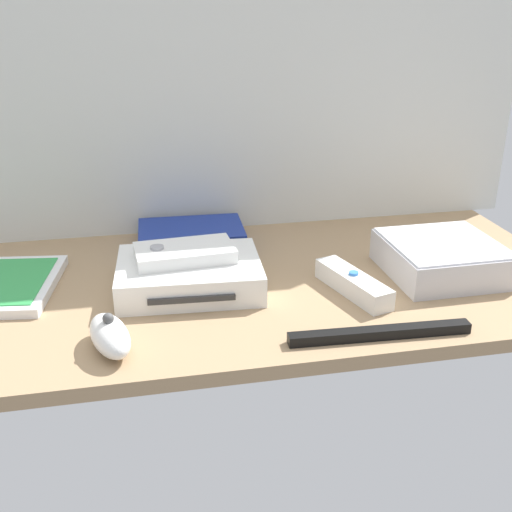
{
  "coord_description": "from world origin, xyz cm",
  "views": [
    {
      "loc": [
        -17.22,
        -84.8,
        40.75
      ],
      "look_at": [
        0.0,
        0.0,
        4.0
      ],
      "focal_mm": 43.5,
      "sensor_mm": 36.0,
      "label": 1
    }
  ],
  "objects_px": {
    "mini_computer": "(442,258)",
    "network_router": "(191,236)",
    "game_case": "(8,285)",
    "game_console": "(189,275)",
    "remote_nunchuk": "(110,335)",
    "remote_wand": "(353,284)",
    "sensor_bar": "(380,333)",
    "remote_classic_pad": "(184,252)"
  },
  "relations": [
    {
      "from": "mini_computer",
      "to": "network_router",
      "type": "relative_size",
      "value": 0.94
    },
    {
      "from": "mini_computer",
      "to": "game_case",
      "type": "bearing_deg",
      "value": 173.73
    },
    {
      "from": "game_console",
      "to": "remote_nunchuk",
      "type": "height_order",
      "value": "remote_nunchuk"
    },
    {
      "from": "game_console",
      "to": "remote_nunchuk",
      "type": "bearing_deg",
      "value": -122.64
    },
    {
      "from": "network_router",
      "to": "game_console",
      "type": "bearing_deg",
      "value": -94.82
    },
    {
      "from": "remote_wand",
      "to": "sensor_bar",
      "type": "distance_m",
      "value": 0.13
    },
    {
      "from": "mini_computer",
      "to": "remote_nunchuk",
      "type": "height_order",
      "value": "mini_computer"
    },
    {
      "from": "game_console",
      "to": "remote_wand",
      "type": "bearing_deg",
      "value": -11.94
    },
    {
      "from": "game_console",
      "to": "game_case",
      "type": "height_order",
      "value": "game_console"
    },
    {
      "from": "network_router",
      "to": "remote_nunchuk",
      "type": "relative_size",
      "value": 1.7
    },
    {
      "from": "game_case",
      "to": "remote_wand",
      "type": "distance_m",
      "value": 0.51
    },
    {
      "from": "remote_nunchuk",
      "to": "sensor_bar",
      "type": "relative_size",
      "value": 0.45
    },
    {
      "from": "mini_computer",
      "to": "remote_wand",
      "type": "distance_m",
      "value": 0.17
    },
    {
      "from": "mini_computer",
      "to": "remote_classic_pad",
      "type": "distance_m",
      "value": 0.4
    },
    {
      "from": "remote_nunchuk",
      "to": "sensor_bar",
      "type": "height_order",
      "value": "remote_nunchuk"
    },
    {
      "from": "game_case",
      "to": "remote_nunchuk",
      "type": "height_order",
      "value": "remote_nunchuk"
    },
    {
      "from": "game_console",
      "to": "mini_computer",
      "type": "distance_m",
      "value": 0.39
    },
    {
      "from": "game_console",
      "to": "remote_classic_pad",
      "type": "bearing_deg",
      "value": 117.54
    },
    {
      "from": "game_console",
      "to": "network_router",
      "type": "distance_m",
      "value": 0.17
    },
    {
      "from": "mini_computer",
      "to": "remote_wand",
      "type": "xyz_separation_m",
      "value": [
        -0.16,
        -0.04,
        -0.01
      ]
    },
    {
      "from": "remote_wand",
      "to": "remote_classic_pad",
      "type": "distance_m",
      "value": 0.25
    },
    {
      "from": "remote_nunchuk",
      "to": "mini_computer",
      "type": "bearing_deg",
      "value": -1.02
    },
    {
      "from": "network_router",
      "to": "remote_wand",
      "type": "xyz_separation_m",
      "value": [
        0.21,
        -0.24,
        -0.0
      ]
    },
    {
      "from": "remote_classic_pad",
      "to": "remote_wand",
      "type": "bearing_deg",
      "value": -21.65
    },
    {
      "from": "remote_wand",
      "to": "sensor_bar",
      "type": "bearing_deg",
      "value": -110.54
    },
    {
      "from": "remote_wand",
      "to": "remote_nunchuk",
      "type": "distance_m",
      "value": 0.36
    },
    {
      "from": "remote_wand",
      "to": "game_case",
      "type": "bearing_deg",
      "value": 150.98
    },
    {
      "from": "mini_computer",
      "to": "remote_classic_pad",
      "type": "xyz_separation_m",
      "value": [
        -0.4,
        0.04,
        0.03
      ]
    },
    {
      "from": "network_router",
      "to": "remote_classic_pad",
      "type": "relative_size",
      "value": 1.23
    },
    {
      "from": "remote_wand",
      "to": "remote_classic_pad",
      "type": "height_order",
      "value": "remote_classic_pad"
    },
    {
      "from": "game_console",
      "to": "remote_wand",
      "type": "distance_m",
      "value": 0.24
    },
    {
      "from": "mini_computer",
      "to": "remote_nunchuk",
      "type": "bearing_deg",
      "value": -165.49
    },
    {
      "from": "game_console",
      "to": "network_router",
      "type": "relative_size",
      "value": 1.19
    },
    {
      "from": "game_case",
      "to": "remote_nunchuk",
      "type": "distance_m",
      "value": 0.25
    },
    {
      "from": "remote_classic_pad",
      "to": "remote_nunchuk",
      "type": "bearing_deg",
      "value": -127.17
    },
    {
      "from": "remote_wand",
      "to": "sensor_bar",
      "type": "xyz_separation_m",
      "value": [
        -0.01,
        -0.13,
        -0.01
      ]
    },
    {
      "from": "network_router",
      "to": "remote_classic_pad",
      "type": "distance_m",
      "value": 0.17
    },
    {
      "from": "game_case",
      "to": "network_router",
      "type": "relative_size",
      "value": 1.12
    },
    {
      "from": "network_router",
      "to": "remote_wand",
      "type": "relative_size",
      "value": 1.21
    },
    {
      "from": "game_case",
      "to": "network_router",
      "type": "xyz_separation_m",
      "value": [
        0.29,
        0.12,
        0.01
      ]
    },
    {
      "from": "remote_nunchuk",
      "to": "sensor_bar",
      "type": "distance_m",
      "value": 0.34
    },
    {
      "from": "game_case",
      "to": "remote_classic_pad",
      "type": "distance_m",
      "value": 0.27
    }
  ]
}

